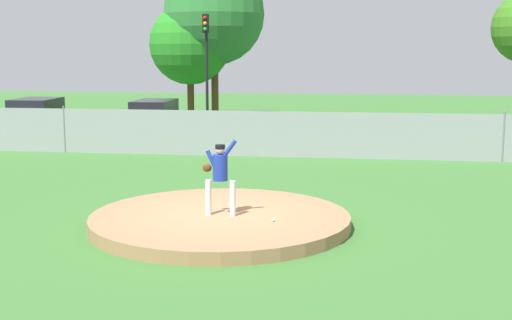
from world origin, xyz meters
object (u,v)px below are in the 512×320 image
at_px(pitcher_youth, 220,172).
at_px(parked_car_white, 37,119).
at_px(baseball, 273,220).
at_px(parked_car_champagne, 155,120).
at_px(traffic_light_near, 206,52).

xyz_separation_m(pitcher_youth, parked_car_white, (-11.08, 14.21, -0.41)).
bearing_deg(baseball, parked_car_champagne, 115.00).
relative_size(baseball, parked_car_champagne, 0.02).
height_order(baseball, parked_car_champagne, parked_car_champagne).
xyz_separation_m(pitcher_youth, baseball, (1.21, -0.38, -0.92)).
height_order(parked_car_white, traffic_light_near, traffic_light_near).
bearing_deg(parked_car_white, baseball, -49.88).
height_order(baseball, traffic_light_near, traffic_light_near).
bearing_deg(pitcher_youth, baseball, -17.19).
relative_size(baseball, parked_car_white, 0.02).
relative_size(pitcher_youth, traffic_light_near, 0.30).
distance_m(pitcher_youth, parked_car_white, 18.03).
relative_size(pitcher_youth, baseball, 22.65).
bearing_deg(parked_car_champagne, baseball, -65.00).
relative_size(pitcher_youth, parked_car_white, 0.37).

